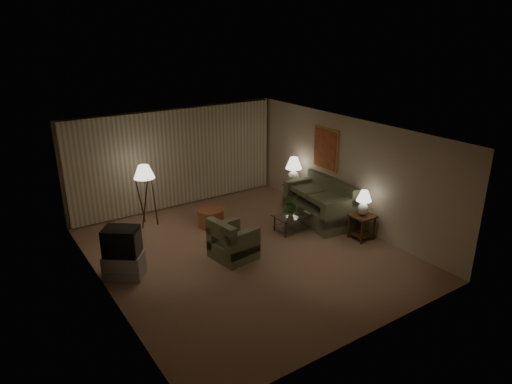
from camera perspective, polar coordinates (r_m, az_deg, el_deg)
ground at (r=10.21m, az=-1.37°, el=-7.57°), size 7.00×7.00×0.00m
room_shell at (r=10.77m, az=-5.66°, el=3.91°), size 6.04×7.02×2.72m
sofa at (r=11.72m, az=7.85°, el=-1.64°), size 2.16×1.42×0.86m
armchair at (r=9.86m, az=-2.85°, el=-6.32°), size 1.07×1.04×0.72m
side_table_near at (r=10.94m, az=13.10°, el=-3.76°), size 0.51×0.51×0.60m
side_table_far at (r=12.71m, az=4.65°, el=0.09°), size 0.45×0.38×0.60m
table_lamp_near at (r=10.73m, az=13.33°, el=-1.07°), size 0.35×0.35×0.61m
table_lamp_far at (r=12.49m, az=4.73°, el=2.95°), size 0.45×0.45×0.77m
coffee_table at (r=11.21m, az=4.94°, el=-3.42°), size 1.07×0.58×0.41m
tv_cabinet at (r=9.56m, az=-16.15°, el=-8.82°), size 1.21×1.20×0.50m
crt_tv at (r=9.32m, az=-16.47°, el=-5.95°), size 1.12×1.11×0.57m
floor_lamp at (r=11.54m, az=-13.60°, el=-0.29°), size 0.51×0.51×1.57m
ottoman at (r=11.46m, az=-5.68°, el=-3.19°), size 0.70×0.70×0.44m
vase at (r=11.03m, az=4.37°, el=-2.56°), size 0.15×0.15×0.16m
flowers at (r=10.91m, az=4.41°, el=-1.01°), size 0.49×0.44×0.48m
book at (r=11.22m, az=6.28°, el=-2.61°), size 0.19×0.25×0.02m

